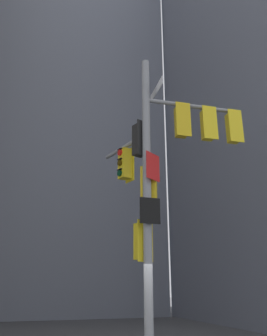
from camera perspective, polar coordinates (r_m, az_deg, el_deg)
The scene contains 2 objects.
building_mid_block at distance 37.72m, azimuth -12.45°, elevation 14.31°, with size 16.52×16.52×44.69m, color slate.
signal_pole_assembly at distance 10.47m, azimuth 4.70°, elevation -0.02°, with size 4.01×2.94×8.85m.
Camera 1 is at (-3.28, -8.98, 1.92)m, focal length 37.13 mm.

